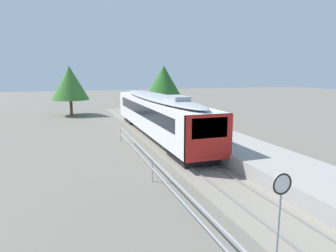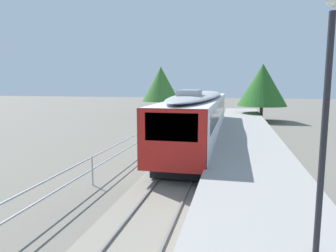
{
  "view_description": "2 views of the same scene",
  "coord_description": "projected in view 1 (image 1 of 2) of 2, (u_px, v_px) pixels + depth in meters",
  "views": [
    {
      "loc": [
        -7.14,
        7.34,
        5.44
      ],
      "look_at": [
        -1.0,
        25.22,
        2.0
      ],
      "focal_mm": 31.35,
      "sensor_mm": 36.0,
      "label": 1
    },
    {
      "loc": [
        2.41,
        9.61,
        4.22
      ],
      "look_at": [
        -1.0,
        25.22,
        2.0
      ],
      "focal_mm": 32.7,
      "sensor_mm": 36.0,
      "label": 2
    }
  ],
  "objects": [
    {
      "name": "speed_limit_sign",
      "position": [
        281.0,
        197.0,
        7.94
      ],
      "size": [
        0.61,
        0.1,
        2.81
      ],
      "color": "#9EA0A5",
      "rests_on": "ground"
    },
    {
      "name": "ground_plane",
      "position": [
        152.0,
        174.0,
        15.93
      ],
      "size": [
        160.0,
        160.0,
        0.0
      ],
      "primitive_type": "plane",
      "color": "#6B665B"
    },
    {
      "name": "tree_behind_carpark",
      "position": [
        70.0,
        83.0,
        37.47
      ],
      "size": [
        4.71,
        4.71,
        6.33
      ],
      "color": "brown",
      "rests_on": "ground"
    },
    {
      "name": "tree_behind_station_far",
      "position": [
        164.0,
        83.0,
        39.84
      ],
      "size": [
        5.5,
        5.5,
        6.43
      ],
      "color": "brown",
      "rests_on": "ground"
    },
    {
      "name": "track_rails",
      "position": [
        203.0,
        168.0,
        16.89
      ],
      "size": [
        3.2,
        60.0,
        0.14
      ],
      "color": "gray",
      "rests_on": "ground"
    },
    {
      "name": "station_platform",
      "position": [
        251.0,
        156.0,
        17.85
      ],
      "size": [
        3.9,
        60.0,
        0.9
      ],
      "primitive_type": "cube",
      "color": "#999691",
      "rests_on": "ground"
    },
    {
      "name": "commuter_train",
      "position": [
        157.0,
        112.0,
        24.89
      ],
      "size": [
        2.82,
        19.81,
        3.74
      ],
      "color": "silver",
      "rests_on": "track_rails"
    }
  ]
}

